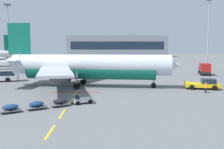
# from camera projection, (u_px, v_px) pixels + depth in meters

# --- Properties ---
(ground) EXTENTS (400.00, 400.00, 0.00)m
(ground) POSITION_uv_depth(u_px,v_px,m) (176.00, 79.00, 60.62)
(ground) COLOR slate
(apron_paint_markings) EXTENTS (8.00, 92.61, 0.01)m
(apron_paint_markings) POSITION_uv_depth(u_px,v_px,m) (84.00, 81.00, 56.61)
(apron_paint_markings) COLOR yellow
(apron_paint_markings) RESTS_ON ground
(airliner_foreground) EXTENTS (34.80, 34.32, 12.20)m
(airliner_foreground) POSITION_uv_depth(u_px,v_px,m) (87.00, 66.00, 47.70)
(airliner_foreground) COLOR silver
(airliner_foreground) RESTS_ON ground
(pushback_tug) EXTENTS (6.44, 4.08, 2.08)m
(pushback_tug) POSITION_uv_depth(u_px,v_px,m) (203.00, 84.00, 45.65)
(pushback_tug) COLOR yellow
(pushback_tug) RESTS_ON ground
(catering_truck) EXTENTS (3.97, 7.37, 3.14)m
(catering_truck) POSITION_uv_depth(u_px,v_px,m) (205.00, 69.00, 68.79)
(catering_truck) COLOR black
(catering_truck) RESTS_ON ground
(baggage_train) EXTENTS (10.76, 7.11, 1.14)m
(baggage_train) POSITION_uv_depth(u_px,v_px,m) (49.00, 103.00, 31.60)
(baggage_train) COLOR silver
(baggage_train) RESTS_ON ground
(ground_crew_worker) EXTENTS (0.58, 0.44, 1.72)m
(ground_crew_worker) POSITION_uv_depth(u_px,v_px,m) (206.00, 87.00, 41.69)
(ground_crew_worker) COLOR #191E38
(ground_crew_worker) RESTS_ON ground
(apron_light_mast_near) EXTENTS (1.80, 1.80, 22.55)m
(apron_light_mast_near) POSITION_uv_depth(u_px,v_px,m) (8.00, 28.00, 88.69)
(apron_light_mast_near) COLOR slate
(apron_light_mast_near) RESTS_ON ground
(apron_light_mast_far) EXTENTS (1.80, 1.80, 23.02)m
(apron_light_mast_far) POSITION_uv_depth(u_px,v_px,m) (209.00, 26.00, 81.36)
(apron_light_mast_far) COLOR slate
(apron_light_mast_far) RESTS_ON ground
(terminal_satellite) EXTENTS (73.71, 20.46, 17.30)m
(terminal_satellite) POSITION_uv_depth(u_px,v_px,m) (117.00, 46.00, 192.23)
(terminal_satellite) COLOR gray
(terminal_satellite) RESTS_ON ground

